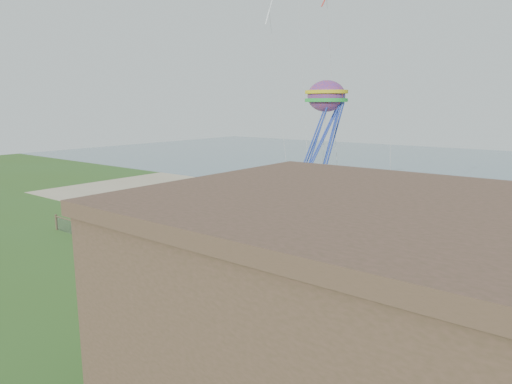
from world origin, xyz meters
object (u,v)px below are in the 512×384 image
(motel, at_px, (427,357))
(octopus_kite, at_px, (325,121))
(chainlink_fence, at_px, (226,274))
(picnic_table, at_px, (210,313))

(motel, distance_m, octopus_kite, 22.01)
(motel, bearing_deg, octopus_kite, 126.60)
(motel, bearing_deg, chainlink_fence, 151.70)
(motel, xyz_separation_m, octopus_kite, (-12.75, 17.17, 5.19))
(picnic_table, distance_m, octopus_kite, 16.50)
(chainlink_fence, bearing_deg, octopus_kite, 88.60)
(motel, distance_m, picnic_table, 11.42)
(octopus_kite, bearing_deg, chainlink_fence, -116.37)
(picnic_table, xyz_separation_m, octopus_kite, (-2.20, 14.09, 8.30))
(chainlink_fence, height_order, motel, motel)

